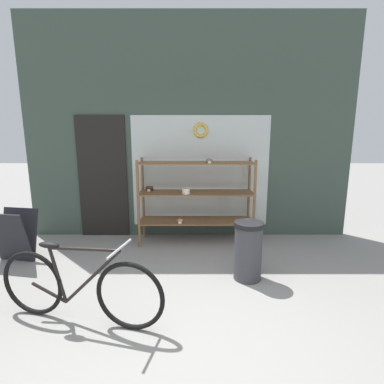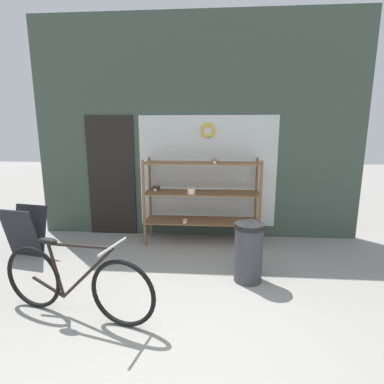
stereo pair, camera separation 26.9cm
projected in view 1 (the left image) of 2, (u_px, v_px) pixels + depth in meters
The scene contains 6 objects.
ground_plane at pixel (185, 348), 2.59m from camera, with size 30.00×30.00×0.00m, color gray.
storefront_facade at pixel (186, 133), 5.09m from camera, with size 5.57×0.13×3.72m.
display_case at pixel (195, 194), 4.89m from camera, with size 1.86×0.51×1.42m.
bicycle at pixel (78, 287), 2.88m from camera, with size 1.70×0.55×0.81m.
sandwich_board at pixel (14, 236), 4.26m from camera, with size 0.60×0.47×0.74m.
trash_bin at pixel (248, 249), 3.73m from camera, with size 0.36×0.36×0.74m.
Camera 1 is at (0.05, -2.27, 1.85)m, focal length 28.00 mm.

